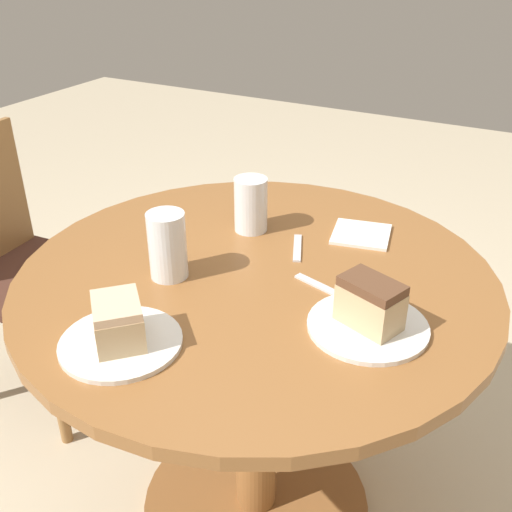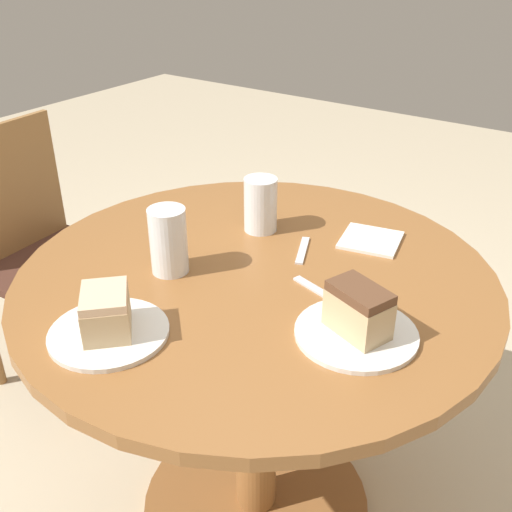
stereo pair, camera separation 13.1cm
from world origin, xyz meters
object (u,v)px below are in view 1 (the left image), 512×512
at_px(chair, 19,266).
at_px(plate_far, 121,342).
at_px(glass_water, 168,248).
at_px(cake_slice_near, 370,303).
at_px(cake_slice_far, 118,321).
at_px(glass_lemonade, 251,208).
at_px(plate_near, 368,326).

bearing_deg(chair, plate_far, -122.13).
bearing_deg(glass_water, cake_slice_near, -87.73).
height_order(chair, glass_water, glass_water).
distance_m(plate_far, cake_slice_far, 0.05).
relative_size(chair, glass_lemonade, 6.52).
distance_m(cake_slice_near, cake_slice_far, 0.47).
height_order(plate_near, glass_water, glass_water).
relative_size(plate_far, glass_water, 1.51).
relative_size(plate_far, cake_slice_far, 1.66).
xyz_separation_m(glass_lemonade, glass_water, (-0.28, 0.05, 0.01)).
bearing_deg(chair, glass_lemonade, -88.59).
height_order(plate_near, cake_slice_near, cake_slice_near).
bearing_deg(cake_slice_near, plate_near, 0.00).
bearing_deg(glass_water, glass_lemonade, -9.82).
relative_size(glass_lemonade, glass_water, 0.91).
height_order(cake_slice_near, glass_water, glass_water).
bearing_deg(plate_near, chair, 80.96).
distance_m(chair, cake_slice_near, 1.29).
relative_size(cake_slice_near, glass_lemonade, 0.99).
bearing_deg(chair, cake_slice_far, -122.13).
height_order(glass_lemonade, glass_water, glass_water).
bearing_deg(glass_lemonade, cake_slice_far, -178.22).
bearing_deg(cake_slice_far, glass_water, 14.93).
bearing_deg(glass_lemonade, cake_slice_near, -123.61).
height_order(cake_slice_near, cake_slice_far, cake_slice_near).
distance_m(plate_near, plate_far, 0.47).
height_order(plate_near, cake_slice_far, cake_slice_far).
bearing_deg(cake_slice_near, glass_water, 92.27).
height_order(cake_slice_far, glass_lemonade, glass_lemonade).
bearing_deg(plate_far, chair, 61.39).
bearing_deg(glass_water, chair, 74.67).
relative_size(plate_far, glass_lemonade, 1.65).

